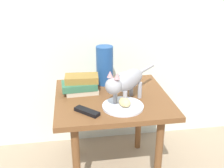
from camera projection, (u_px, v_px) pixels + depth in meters
side_table at (112, 108)px, 1.69m from camera, size 0.68×0.64×0.57m
plate at (123, 106)px, 1.52m from camera, size 0.23×0.23×0.01m
bread_roll at (125, 102)px, 1.50m from camera, size 0.08×0.10×0.05m
cat at (126, 82)px, 1.52m from camera, size 0.36×0.36×0.23m
book_stack at (81, 84)px, 1.69m from camera, size 0.23×0.14×0.11m
green_vase at (105, 65)px, 1.79m from camera, size 0.11×0.11×0.26m
candle_jar at (124, 81)px, 1.79m from camera, size 0.07×0.07×0.08m
tv_remote at (87, 111)px, 1.46m from camera, size 0.14×0.14×0.02m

